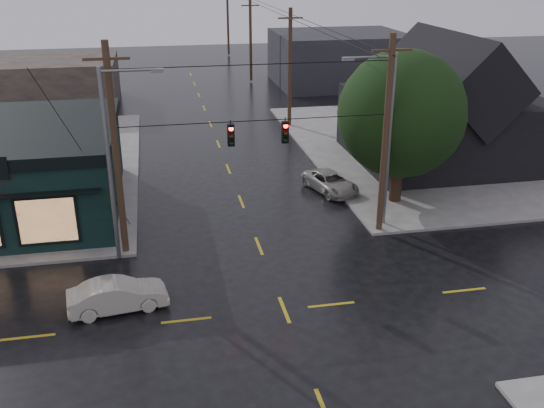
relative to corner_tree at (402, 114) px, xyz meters
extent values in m
plane|color=black|center=(-8.84, -10.17, -5.29)|extent=(160.00, 160.00, 0.00)
cube|color=slate|center=(11.16, 9.83, -5.22)|extent=(28.00, 28.00, 0.15)
cube|color=black|center=(6.16, 6.83, -2.89)|extent=(12.00, 11.00, 4.50)
cylinder|color=black|center=(0.00, 0.00, -3.37)|extent=(0.70, 0.70, 3.55)
sphere|color=black|center=(0.00, 0.00, 0.02)|extent=(7.15, 7.15, 7.15)
cylinder|color=black|center=(-8.84, -3.67, 1.01)|extent=(13.00, 0.04, 0.04)
cube|color=#302523|center=(-22.84, 29.83, -3.09)|extent=(12.00, 10.00, 4.40)
cube|color=#26262B|center=(7.16, 34.83, -2.49)|extent=(14.00, 12.00, 5.60)
imported|color=#B5B19F|center=(-15.49, -8.82, -4.64)|extent=(4.15, 1.94, 1.32)
imported|color=#9B968F|center=(-3.20, 2.44, -4.70)|extent=(3.09, 4.65, 1.19)
camera|label=1|loc=(-13.45, -30.98, 8.19)|focal=40.00mm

